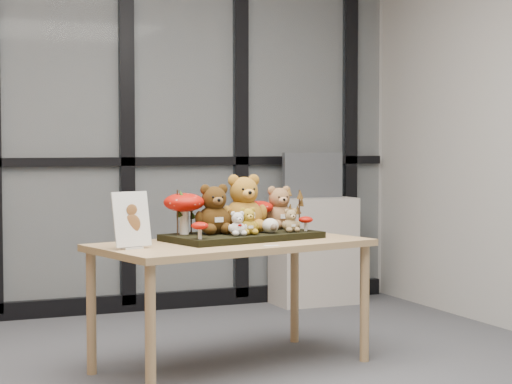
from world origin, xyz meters
name	(u,v)px	position (x,y,z in m)	size (l,w,h in m)	color
room_shell	(172,25)	(0.00, 0.00, 1.68)	(5.00, 5.00, 5.00)	#AAA7A0
glass_partition	(61,108)	(0.00, 2.47, 1.42)	(4.90, 0.06, 2.78)	#2D383F
display_table	(232,255)	(0.53, 0.68, 0.60)	(1.54, 1.01, 0.66)	tan
diorama_tray	(243,236)	(0.63, 0.75, 0.68)	(0.81, 0.41, 0.04)	black
bear_pooh_yellow	(244,200)	(0.66, 0.83, 0.87)	(0.26, 0.23, 0.34)	#A36B1F
bear_brown_medium	(214,206)	(0.47, 0.77, 0.84)	(0.22, 0.20, 0.29)	#40260B
bear_tan_back	(279,205)	(0.91, 0.92, 0.83)	(0.20, 0.18, 0.26)	olive
bear_small_yellow	(248,220)	(0.62, 0.65, 0.78)	(0.12, 0.11, 0.16)	#AF871E
bear_white_bow	(237,222)	(0.55, 0.63, 0.77)	(0.11, 0.10, 0.14)	silver
bear_beige_small	(291,219)	(0.88, 0.70, 0.77)	(0.11, 0.10, 0.14)	#9A7D50
plush_cream_hedgehog	(270,225)	(0.76, 0.69, 0.74)	(0.07, 0.06, 0.09)	white
mushroom_back_left	(184,212)	(0.32, 0.80, 0.82)	(0.22, 0.22, 0.24)	#A30D05
mushroom_back_right	(259,214)	(0.78, 0.90, 0.79)	(0.16, 0.16, 0.18)	#A30D05
mushroom_front_left	(200,230)	(0.31, 0.54, 0.75)	(0.09, 0.09, 0.10)	#A30D05
mushroom_front_right	(306,223)	(0.98, 0.72, 0.74)	(0.08, 0.08, 0.09)	#A30D05
sprig_green_far_left	(178,212)	(0.27, 0.78, 0.82)	(0.05, 0.05, 0.24)	#18320B
sprig_green_mid_left	(191,214)	(0.37, 0.85, 0.80)	(0.05, 0.05, 0.20)	#18320B
sprig_dry_far_right	(287,208)	(0.96, 0.92, 0.81)	(0.05, 0.05, 0.23)	brown
sprig_dry_mid_right	(299,210)	(0.99, 0.82, 0.81)	(0.05, 0.05, 0.22)	brown
sprig_green_centre	(218,215)	(0.54, 0.90, 0.79)	(0.05, 0.05, 0.18)	#18320B
sign_holder	(132,222)	(-0.03, 0.56, 0.79)	(0.20, 0.11, 0.28)	silver
label_card	(271,246)	(0.64, 0.41, 0.67)	(0.08, 0.03, 0.00)	white
cabinet	(314,251)	(1.79, 2.26, 0.39)	(0.58, 0.34, 0.78)	#B4ACA1
monitor	(313,175)	(1.79, 2.28, 0.94)	(0.47, 0.05, 0.33)	#4D5055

